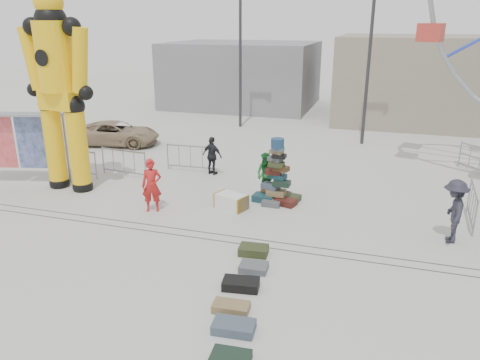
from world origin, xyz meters
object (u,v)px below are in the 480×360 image
(barricade_dummy_c, at_px, (191,158))
(steamer_trunk, at_px, (231,201))
(lamp_post_left, at_px, (242,47))
(barricade_wheel_front, at_px, (472,206))
(pedestrian_red, at_px, (152,185))
(banner_scaffold, at_px, (14,131))
(pedestrian_black, at_px, (212,156))
(lamp_post_right, at_px, (372,51))
(barricade_wheel_back, at_px, (480,160))
(pedestrian_grey, at_px, (454,211))
(suitcase_tower, at_px, (277,184))
(barricade_dummy_a, at_px, (77,162))
(pedestrian_green, at_px, (266,175))
(crash_test_dummy, at_px, (59,85))
(parked_suv, at_px, (116,133))
(barricade_dummy_b, at_px, (124,163))

(barricade_dummy_c, bearing_deg, steamer_trunk, -51.99)
(steamer_trunk, bearing_deg, lamp_post_left, 126.25)
(barricade_wheel_front, bearing_deg, pedestrian_red, 104.80)
(banner_scaffold, relative_size, pedestrian_black, 2.44)
(lamp_post_right, xyz_separation_m, barricade_wheel_back, (4.68, -3.57, -3.93))
(banner_scaffold, relative_size, pedestrian_grey, 2.07)
(suitcase_tower, height_order, pedestrian_black, suitcase_tower)
(lamp_post_right, height_order, pedestrian_black, lamp_post_right)
(steamer_trunk, relative_size, barricade_dummy_c, 0.51)
(pedestrian_black, bearing_deg, barricade_dummy_c, 7.32)
(barricade_dummy_a, xyz_separation_m, pedestrian_green, (7.72, -0.02, 0.23))
(barricade_wheel_back, bearing_deg, crash_test_dummy, -107.25)
(crash_test_dummy, bearing_deg, suitcase_tower, 11.26)
(barricade_dummy_c, bearing_deg, parked_suv, 148.55)
(barricade_wheel_front, bearing_deg, pedestrian_black, 80.02)
(lamp_post_right, height_order, banner_scaffold, lamp_post_right)
(suitcase_tower, distance_m, pedestrian_red, 4.15)
(steamer_trunk, relative_size, pedestrian_grey, 0.57)
(lamp_post_left, bearing_deg, pedestrian_green, -68.69)
(pedestrian_red, bearing_deg, barricade_dummy_c, 75.65)
(steamer_trunk, height_order, pedestrian_red, pedestrian_red)
(suitcase_tower, bearing_deg, barricade_dummy_b, -178.79)
(pedestrian_red, height_order, pedestrian_black, pedestrian_red)
(banner_scaffold, xyz_separation_m, pedestrian_grey, (14.97, -0.49, -1.11))
(pedestrian_black, bearing_deg, crash_test_dummy, 50.13)
(pedestrian_black, xyz_separation_m, pedestrian_grey, (8.44, -3.67, 0.14))
(barricade_dummy_b, xyz_separation_m, pedestrian_black, (3.25, 1.26, 0.22))
(lamp_post_left, xyz_separation_m, banner_scaffold, (-5.05, -12.00, -2.47))
(lamp_post_left, bearing_deg, barricade_dummy_a, -108.93)
(suitcase_tower, bearing_deg, barricade_dummy_a, -173.88)
(pedestrian_black, relative_size, parked_suv, 0.37)
(lamp_post_right, height_order, lamp_post_left, same)
(barricade_dummy_b, relative_size, pedestrian_black, 1.30)
(barricade_dummy_b, relative_size, barricade_dummy_c, 1.00)
(banner_scaffold, bearing_deg, steamer_trunk, -14.66)
(lamp_post_left, height_order, banner_scaffold, lamp_post_left)
(barricade_dummy_a, bearing_deg, crash_test_dummy, -53.01)
(lamp_post_left, relative_size, suitcase_tower, 3.62)
(crash_test_dummy, bearing_deg, pedestrian_grey, 1.44)
(barricade_wheel_front, height_order, pedestrian_grey, pedestrian_grey)
(suitcase_tower, height_order, barricade_dummy_b, suitcase_tower)
(pedestrian_black, bearing_deg, barricade_dummy_a, 33.61)
(pedestrian_red, distance_m, pedestrian_grey, 8.97)
(barricade_dummy_a, height_order, barricade_dummy_c, same)
(barricade_wheel_back, distance_m, pedestrian_black, 10.72)
(lamp_post_left, relative_size, barricade_wheel_front, 4.00)
(suitcase_tower, bearing_deg, barricade_dummy_c, 160.17)
(pedestrian_red, bearing_deg, parked_suv, 107.70)
(lamp_post_right, relative_size, parked_suv, 1.92)
(pedestrian_grey, bearing_deg, steamer_trunk, -93.34)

